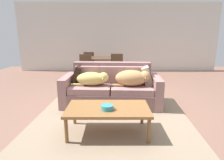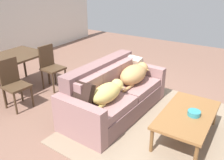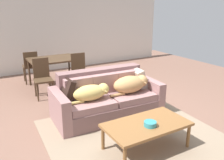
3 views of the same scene
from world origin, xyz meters
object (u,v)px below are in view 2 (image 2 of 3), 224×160
object	(u,v)px
dining_chair_near_right	(51,65)
dog_on_left_cushion	(108,92)
dog_on_right_cushion	(135,74)
throw_pillow_by_right_arm	(133,66)
coffee_table	(187,116)
throw_pillow_by_left_arm	(80,95)
dining_table	(12,59)
bowl_on_coffee_table	(194,113)
couch	(113,95)
dining_chair_near_left	(14,82)

from	to	relation	value
dining_chair_near_right	dog_on_left_cushion	bearing A→B (deg)	-102.26
dining_chair_near_right	dog_on_right_cushion	bearing A→B (deg)	-76.76
throw_pillow_by_right_arm	dining_chair_near_right	distance (m)	1.74
coffee_table	dining_chair_near_right	size ratio (longest dim) A/B	1.36
throw_pillow_by_left_arm	dining_table	world-z (taller)	throw_pillow_by_left_arm
dog_on_left_cushion	throw_pillow_by_left_arm	xyz separation A→B (m)	(-0.37, 0.24, 0.04)
bowl_on_coffee_table	dining_table	world-z (taller)	dining_table
bowl_on_coffee_table	dining_table	xyz separation A→B (m)	(-0.27, 3.60, 0.22)
dog_on_right_cushion	coffee_table	world-z (taller)	dog_on_right_cushion
throw_pillow_by_left_arm	bowl_on_coffee_table	bearing A→B (deg)	-64.92
couch	dining_chair_near_right	world-z (taller)	dining_chair_near_right
dog_on_right_cushion	coffee_table	bearing A→B (deg)	-110.65
dog_on_left_cushion	throw_pillow_by_right_arm	distance (m)	1.15
throw_pillow_by_right_arm	dining_chair_near_left	distance (m)	2.22
couch	dining_table	distance (m)	2.25
dog_on_right_cushion	couch	bearing A→B (deg)	160.08
dog_on_right_cushion	dining_chair_near_left	world-z (taller)	dining_chair_near_left
dog_on_left_cushion	dining_chair_near_right	bearing A→B (deg)	76.39
dog_on_right_cushion	bowl_on_coffee_table	xyz separation A→B (m)	(-0.50, -1.21, -0.16)
couch	dog_on_left_cushion	size ratio (longest dim) A/B	2.70
dog_on_right_cushion	bowl_on_coffee_table	size ratio (longest dim) A/B	4.60
couch	coffee_table	world-z (taller)	couch
throw_pillow_by_right_arm	coffee_table	xyz separation A→B (m)	(-0.81, -1.32, -0.25)
dining_table	throw_pillow_by_right_arm	bearing A→B (deg)	-63.69
couch	dining_chair_near_left	size ratio (longest dim) A/B	2.31
bowl_on_coffee_table	dining_chair_near_left	size ratio (longest dim) A/B	0.20
dining_table	dining_chair_near_left	size ratio (longest dim) A/B	1.34
coffee_table	dining_table	bearing A→B (deg)	94.49
throw_pillow_by_left_arm	dining_chair_near_left	distance (m)	1.51
couch	dining_chair_near_right	bearing A→B (deg)	87.67
couch	bowl_on_coffee_table	bearing A→B (deg)	-89.54
coffee_table	dining_chair_near_right	world-z (taller)	dining_chair_near_right
bowl_on_coffee_table	dining_chair_near_right	size ratio (longest dim) A/B	0.20
dog_on_left_cushion	coffee_table	xyz separation A→B (m)	(0.33, -1.15, -0.22)
dining_chair_near_right	coffee_table	bearing A→B (deg)	-89.67
throw_pillow_by_left_arm	dining_chair_near_right	size ratio (longest dim) A/B	0.44
dining_table	dining_chair_near_right	world-z (taller)	dining_chair_near_right
throw_pillow_by_right_arm	dining_table	world-z (taller)	throw_pillow_by_right_arm
dog_on_right_cushion	throw_pillow_by_right_arm	xyz separation A→B (m)	(0.32, 0.20, 0.01)
dog_on_left_cushion	dining_chair_near_left	world-z (taller)	dining_chair_near_left
throw_pillow_by_right_arm	dining_table	size ratio (longest dim) A/B	0.32
throw_pillow_by_left_arm	couch	bearing A→B (deg)	-6.71
couch	throw_pillow_by_left_arm	distance (m)	0.81
throw_pillow_by_right_arm	dining_chair_near_left	size ratio (longest dim) A/B	0.43
dining_chair_near_left	dining_chair_near_right	xyz separation A→B (m)	(0.94, 0.04, 0.02)
dining_chair_near_left	dining_chair_near_right	bearing A→B (deg)	7.50
couch	dog_on_left_cushion	world-z (taller)	couch
couch	dining_chair_near_left	xyz separation A→B (m)	(-0.79, 1.59, 0.16)
dog_on_right_cushion	throw_pillow_by_right_arm	bearing A→B (deg)	34.51
couch	throw_pillow_by_right_arm	distance (m)	0.81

